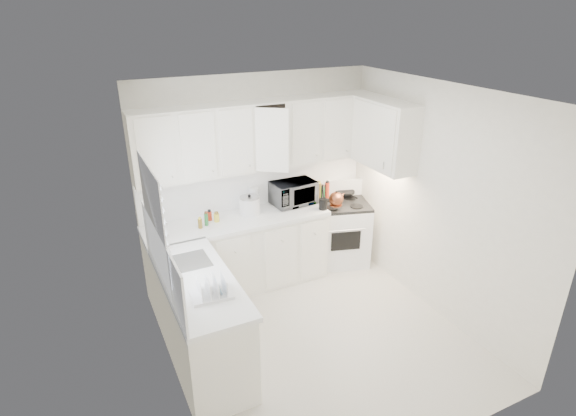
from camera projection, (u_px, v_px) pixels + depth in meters
floor at (316, 336)px, 5.02m from camera, size 3.20×3.20×0.00m
ceiling at (324, 94)px, 3.97m from camera, size 3.20×3.20×0.00m
wall_back at (257, 179)px, 5.81m from camera, size 3.00×0.00×3.00m
wall_front at (434, 321)px, 3.18m from camera, size 3.00×0.00×3.00m
wall_left at (165, 264)px, 3.89m from camera, size 0.00×3.20×3.20m
wall_right at (437, 203)px, 5.10m from camera, size 0.00×3.20×3.20m
window_blinds at (156, 221)px, 4.09m from camera, size 0.06×0.96×1.06m
lower_cabinets_back at (239, 255)px, 5.75m from camera, size 2.22×0.60×0.90m
lower_cabinets_left at (201, 323)px, 4.52m from camera, size 0.60×1.60×0.90m
countertop_back at (237, 221)px, 5.55m from camera, size 2.24×0.64×0.05m
countertop_left at (198, 281)px, 4.33m from camera, size 0.64×1.62×0.05m
backsplash_back at (257, 185)px, 5.83m from camera, size 2.98×0.02×0.55m
backsplash_left at (162, 260)px, 4.09m from camera, size 0.02×1.60×0.55m
upper_cabinets_back at (261, 167)px, 5.60m from camera, size 3.00×0.33×0.80m
upper_cabinets_right at (382, 166)px, 5.63m from camera, size 0.33×0.90×0.80m
sink at (187, 251)px, 4.56m from camera, size 0.42×0.38×0.30m
stove at (340, 225)px, 6.29m from camera, size 0.87×0.78×1.13m
tea_kettle at (336, 198)px, 5.89m from camera, size 0.24×0.20×0.22m
frying_pan at (346, 191)px, 6.33m from camera, size 0.24×0.40×0.04m
microwave at (293, 190)px, 5.90m from camera, size 0.57×0.35×0.37m
rice_cooker at (250, 204)px, 5.63m from camera, size 0.29×0.29×0.25m
paper_towel at (254, 198)px, 5.80m from camera, size 0.12×0.12×0.27m
utensil_crock at (323, 197)px, 5.74m from camera, size 0.12×0.12×0.34m
dish_rack at (211, 286)px, 4.04m from camera, size 0.38×0.30×0.20m
spice_left_0 at (197, 217)px, 5.44m from camera, size 0.06×0.06×0.13m
spice_left_1 at (205, 219)px, 5.39m from camera, size 0.06×0.06×0.13m
spice_left_2 at (209, 215)px, 5.50m from camera, size 0.06×0.06×0.13m
spice_left_3 at (217, 216)px, 5.45m from camera, size 0.06×0.06×0.13m
sauce_right_0 at (302, 194)px, 6.03m from camera, size 0.06×0.06×0.19m
sauce_right_1 at (308, 194)px, 6.01m from camera, size 0.06×0.06×0.19m
sauce_right_2 at (310, 192)px, 6.08m from camera, size 0.06×0.06×0.19m
sauce_right_3 at (315, 193)px, 6.05m from camera, size 0.06×0.06×0.19m
sauce_right_4 at (317, 191)px, 6.12m from camera, size 0.06×0.06×0.19m
sauce_right_5 at (323, 192)px, 6.09m from camera, size 0.06×0.06×0.19m
sauce_right_6 at (324, 190)px, 6.17m from camera, size 0.06×0.06×0.19m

